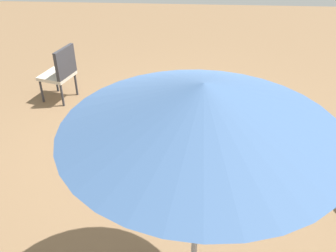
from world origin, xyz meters
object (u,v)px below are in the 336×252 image
object	(u,v)px
throw_pillow_1	(174,134)
patio_umbrella	(202,111)
throw_pillow_2	(201,125)
throw_pillow_3	(217,110)
throw_pillow_0	(142,128)
round_bed	(168,129)
patio_chair	(61,71)

from	to	relation	value
throw_pillow_1	patio_umbrella	bearing A→B (deg)	98.18
throw_pillow_1	throw_pillow_2	size ratio (longest dim) A/B	1.07
throw_pillow_1	throw_pillow_3	distance (m)	0.84
throw_pillow_0	throw_pillow_1	size ratio (longest dim) A/B	0.93
patio_umbrella	throw_pillow_0	bearing A→B (deg)	-70.34
round_bed	patio_umbrella	distance (m)	2.99
round_bed	throw_pillow_1	xyz separation A→B (m)	(-0.12, 0.67, 0.36)
throw_pillow_1	patio_chair	bearing A→B (deg)	-43.38
throw_pillow_3	patio_umbrella	distance (m)	2.77
throw_pillow_0	throw_pillow_1	distance (m)	0.43
throw_pillow_1	patio_umbrella	xyz separation A→B (m)	(-0.25, 1.75, 1.37)
throw_pillow_3	round_bed	bearing A→B (deg)	-2.80
patio_chair	throw_pillow_2	bearing A→B (deg)	-108.31
throw_pillow_2	patio_umbrella	bearing A→B (deg)	87.77
throw_pillow_0	throw_pillow_2	bearing A→B (deg)	-168.32
round_bed	throw_pillow_3	size ratio (longest dim) A/B	5.03
throw_pillow_1	patio_umbrella	size ratio (longest dim) A/B	0.25
patio_chair	throw_pillow_3	bearing A→B (deg)	-99.96
throw_pillow_2	throw_pillow_3	xyz separation A→B (m)	(-0.22, -0.36, 0.02)
throw_pillow_2	patio_chair	xyz separation A→B (m)	(2.39, -1.68, -0.05)
throw_pillow_2	throw_pillow_3	size ratio (longest dim) A/B	1.18
throw_pillow_3	throw_pillow_0	bearing A→B (deg)	28.13
patio_umbrella	throw_pillow_1	bearing A→B (deg)	-81.82
throw_pillow_1	throw_pillow_2	xyz separation A→B (m)	(-0.33, -0.27, -0.03)
throw_pillow_2	patio_umbrella	distance (m)	2.46
patio_chair	round_bed	bearing A→B (deg)	-106.72
throw_pillow_2	patio_umbrella	size ratio (longest dim) A/B	0.23
throw_pillow_0	round_bed	bearing A→B (deg)	-118.00
throw_pillow_1	throw_pillow_3	xyz separation A→B (m)	(-0.55, -0.64, -0.00)
throw_pillow_3	throw_pillow_1	bearing A→B (deg)	49.01
throw_pillow_1	patio_chair	world-z (taller)	patio_chair
round_bed	throw_pillow_1	distance (m)	0.77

